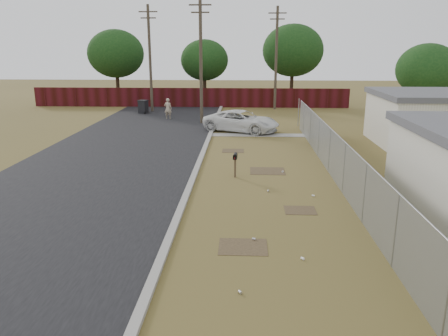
{
  "coord_description": "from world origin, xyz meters",
  "views": [
    {
      "loc": [
        -0.82,
        -16.5,
        5.56
      ],
      "look_at": [
        -1.56,
        -0.5,
        1.1
      ],
      "focal_mm": 35.0,
      "sensor_mm": 36.0,
      "label": 1
    }
  ],
  "objects_px": {
    "mailbox": "(235,158)",
    "pedestrian": "(168,109)",
    "trash_bin": "(143,107)",
    "pickup_truck": "(242,121)"
  },
  "relations": [
    {
      "from": "mailbox",
      "to": "pedestrian",
      "type": "xyz_separation_m",
      "value": [
        -5.68,
        15.91,
        -0.04
      ]
    },
    {
      "from": "pedestrian",
      "to": "trash_bin",
      "type": "height_order",
      "value": "pedestrian"
    },
    {
      "from": "pickup_truck",
      "to": "trash_bin",
      "type": "relative_size",
      "value": 4.51
    },
    {
      "from": "mailbox",
      "to": "pickup_truck",
      "type": "bearing_deg",
      "value": 88.93
    },
    {
      "from": "pedestrian",
      "to": "trash_bin",
      "type": "relative_size",
      "value": 1.45
    },
    {
      "from": "pickup_truck",
      "to": "trash_bin",
      "type": "distance_m",
      "value": 11.7
    },
    {
      "from": "pickup_truck",
      "to": "mailbox",
      "type": "bearing_deg",
      "value": -157.66
    },
    {
      "from": "pedestrian",
      "to": "trash_bin",
      "type": "bearing_deg",
      "value": -41.16
    },
    {
      "from": "mailbox",
      "to": "trash_bin",
      "type": "xyz_separation_m",
      "value": [
        -8.34,
        18.83,
        -0.28
      ]
    },
    {
      "from": "mailbox",
      "to": "pedestrian",
      "type": "distance_m",
      "value": 16.9
    }
  ]
}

